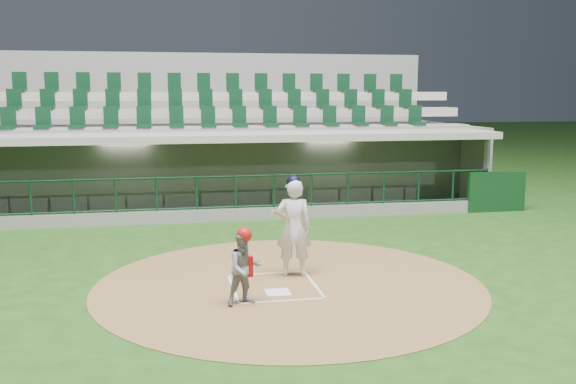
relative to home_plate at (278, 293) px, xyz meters
name	(u,v)px	position (x,y,z in m)	size (l,w,h in m)	color
ground	(271,282)	(0.00, 0.70, -0.02)	(120.00, 120.00, 0.00)	#1D4413
dirt_circle	(289,284)	(0.30, 0.50, -0.02)	(7.20, 7.20, 0.01)	brown
home_plate	(278,293)	(0.00, 0.00, 0.00)	(0.43, 0.43, 0.02)	white
batter_box_chalk	(274,286)	(0.00, 0.40, 0.00)	(1.55, 1.80, 0.01)	white
dugout_structure	(228,178)	(-0.04, 8.52, 0.94)	(16.40, 3.70, 3.00)	gray
seating_deck	(220,153)	(0.00, 11.61, 1.40)	(17.00, 6.72, 5.15)	slate
batter	(293,226)	(0.49, 1.04, 0.97)	(0.92, 0.92, 1.97)	silver
catcher	(245,267)	(-0.65, -0.48, 0.64)	(0.71, 0.62, 1.32)	gray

